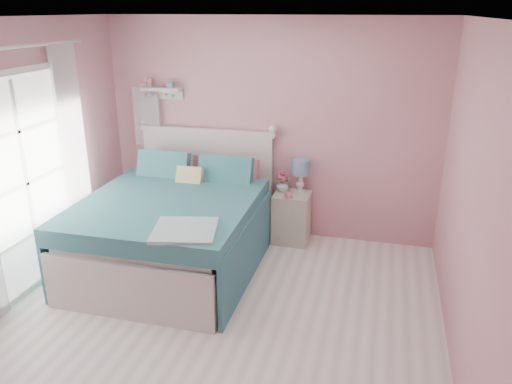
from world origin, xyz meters
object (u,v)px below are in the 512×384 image
at_px(nightstand, 291,217).
at_px(vase, 282,185).
at_px(bed, 175,228).
at_px(teacup, 288,195).
at_px(table_lamp, 301,170).

height_order(nightstand, vase, vase).
relative_size(bed, nightstand, 3.67).
bearing_deg(vase, teacup, -61.28).
bearing_deg(bed, vase, 43.01).
xyz_separation_m(vase, teacup, (0.11, -0.20, -0.04)).
height_order(nightstand, table_lamp, table_lamp).
distance_m(nightstand, table_lamp, 0.59).
bearing_deg(bed, nightstand, 37.71).
relative_size(table_lamp, teacup, 4.49).
relative_size(vase, teacup, 1.73).
distance_m(table_lamp, vase, 0.29).
distance_m(bed, teacup, 1.34).
xyz_separation_m(table_lamp, vase, (-0.20, -0.05, -0.20)).
bearing_deg(teacup, nightstand, 81.53).
xyz_separation_m(bed, nightstand, (1.11, 0.89, -0.12)).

